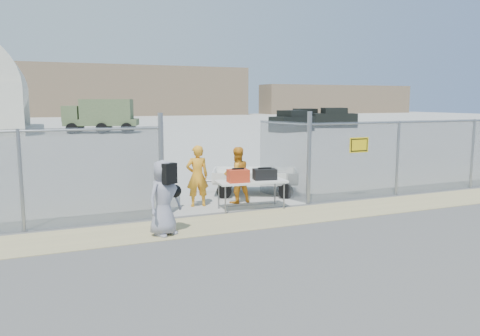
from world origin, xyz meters
name	(u,v)px	position (x,y,z in m)	size (l,w,h in m)	color
ground	(276,231)	(0.00, 0.00, 0.00)	(160.00, 160.00, 0.00)	#515151
tarmac_inside	(90,127)	(0.00, 42.00, 0.01)	(160.00, 80.00, 0.01)	#A9A8A0
dirt_strip	(256,220)	(0.00, 1.00, 0.01)	(44.00, 1.60, 0.01)	tan
distant_hills	(99,91)	(5.00, 78.00, 4.50)	(140.00, 6.00, 9.00)	#7F684F
chain_link_fence	(240,168)	(0.00, 2.00, 1.10)	(40.00, 0.20, 2.20)	gray
folding_table	(251,195)	(0.33, 2.04, 0.38)	(1.77, 0.74, 0.75)	white
orange_bag	(238,176)	(-0.08, 1.94, 0.91)	(0.52, 0.34, 0.32)	red
black_duffel	(265,174)	(0.70, 2.03, 0.89)	(0.58, 0.34, 0.28)	black
security_worker_left	(197,176)	(-0.85, 2.87, 0.82)	(0.60, 0.39, 1.63)	orange
security_worker_right	(237,175)	(0.28, 2.89, 0.77)	(0.75, 0.58, 1.54)	orange
visitor	(164,198)	(-2.29, 0.61, 0.79)	(0.77, 0.50, 1.58)	gray
utility_trailer	(255,181)	(1.25, 3.82, 0.39)	(3.23, 1.66, 0.78)	white
military_truck	(102,116)	(0.15, 32.88, 1.44)	(6.05, 2.23, 2.89)	#52633D
parked_vehicle_near	(292,121)	(15.95, 27.95, 0.93)	(4.12, 1.86, 1.86)	black
parked_vehicle_mid	(305,118)	(21.24, 34.63, 0.94)	(4.14, 1.87, 1.87)	black
parked_vehicle_far	(334,118)	(23.02, 31.89, 0.99)	(4.39, 1.99, 1.99)	black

